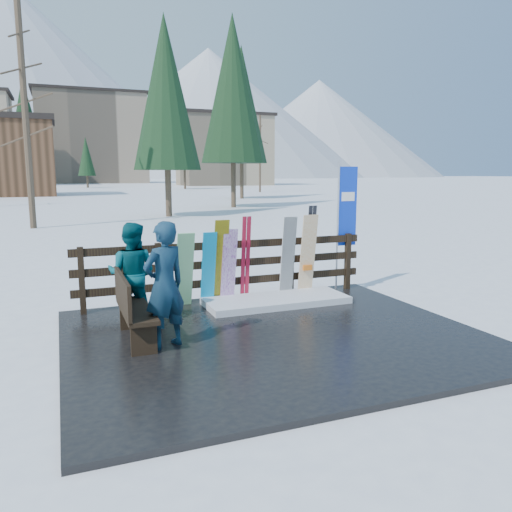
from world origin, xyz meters
name	(u,v)px	position (x,y,z in m)	size (l,w,h in m)	color
ground	(275,339)	(0.00, 0.00, 0.00)	(700.00, 700.00, 0.00)	white
deck	(275,337)	(0.00, 0.00, 0.04)	(6.00, 5.00, 0.08)	black
fence	(228,266)	(0.00, 2.20, 0.74)	(5.60, 0.10, 1.15)	black
snow_patch	(276,300)	(0.73, 1.60, 0.14)	(2.62, 1.00, 0.12)	white
bench	(131,306)	(-2.02, 0.45, 0.60)	(0.40, 1.50, 0.97)	black
snowboard_0	(208,268)	(-0.44, 1.98, 0.75)	(0.25, 0.03, 1.37)	#0695CD
snowboard_1	(185,270)	(-0.88, 1.98, 0.76)	(0.30, 0.03, 1.40)	white
snowboard_2	(220,262)	(-0.22, 1.98, 0.86)	(0.26, 0.03, 1.59)	yellow
snowboard_3	(229,266)	(-0.06, 1.98, 0.77)	(0.27, 0.03, 1.41)	white
snowboard_4	(288,257)	(1.13, 1.98, 0.86)	(0.27, 0.03, 1.57)	black
snowboard_5	(308,255)	(1.56, 1.98, 0.88)	(0.31, 0.03, 1.60)	white
ski_pair_a	(246,259)	(0.30, 2.05, 0.88)	(0.16, 0.19, 1.59)	maroon
ski_pair_b	(310,250)	(1.64, 2.05, 0.96)	(0.17, 0.21, 1.76)	black
rental_flag	(345,211)	(2.54, 2.25, 1.69)	(0.45, 0.04, 2.60)	silver
person_front	(164,285)	(-1.62, 0.07, 0.95)	(0.63, 0.42, 1.74)	#174154
person_back	(132,274)	(-1.88, 1.28, 0.89)	(0.79, 0.61, 1.62)	#064A55
resort_buildings	(73,140)	(1.03, 115.41, 9.81)	(73.00, 87.60, 22.60)	tan
trees	(121,137)	(3.50, 47.54, 6.19)	(42.33, 68.61, 13.74)	#382B1E
mountains	(38,92)	(-10.50, 328.41, 50.20)	(520.00, 260.00, 120.00)	white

